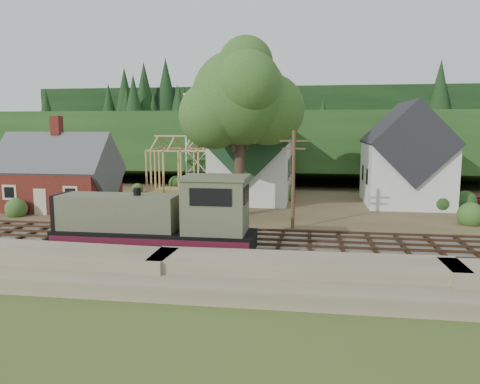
# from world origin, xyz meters

# --- Properties ---
(ground) EXTENTS (140.00, 140.00, 0.00)m
(ground) POSITION_xyz_m (0.00, 0.00, 0.00)
(ground) COLOR #384C1E
(ground) RESTS_ON ground
(embankment) EXTENTS (64.00, 5.00, 1.60)m
(embankment) POSITION_xyz_m (0.00, -8.50, 0.00)
(embankment) COLOR #7F7259
(embankment) RESTS_ON ground
(railroad_bed) EXTENTS (64.00, 11.00, 0.16)m
(railroad_bed) POSITION_xyz_m (0.00, 0.00, 0.08)
(railroad_bed) COLOR #726B5B
(railroad_bed) RESTS_ON ground
(village_flat) EXTENTS (64.00, 26.00, 0.30)m
(village_flat) POSITION_xyz_m (0.00, 18.00, 0.15)
(village_flat) COLOR brown
(village_flat) RESTS_ON ground
(hillside) EXTENTS (70.00, 28.96, 12.74)m
(hillside) POSITION_xyz_m (0.00, 42.00, 0.00)
(hillside) COLOR #1E3F19
(hillside) RESTS_ON ground
(ridge) EXTENTS (80.00, 20.00, 12.00)m
(ridge) POSITION_xyz_m (0.00, 58.00, 0.00)
(ridge) COLOR black
(ridge) RESTS_ON ground
(depot) EXTENTS (10.80, 7.41, 9.00)m
(depot) POSITION_xyz_m (-16.00, 11.00, 3.21)
(depot) COLOR #511214
(depot) RESTS_ON village_flat
(church) EXTENTS (8.40, 15.17, 13.00)m
(church) POSITION_xyz_m (2.00, 19.68, 5.18)
(church) COLOR silver
(church) RESTS_ON village_flat
(farmhouse) EXTENTS (8.40, 10.80, 10.60)m
(farmhouse) POSITION_xyz_m (18.00, 19.00, 4.87)
(farmhouse) COLOR silver
(farmhouse) RESTS_ON village_flat
(timber_frame) EXTENTS (8.20, 6.20, 6.99)m
(timber_frame) POSITION_xyz_m (-6.00, 22.00, 3.27)
(timber_frame) COLOR tan
(timber_frame) RESTS_ON village_flat
(lattice_tower) EXTENTS (3.20, 3.20, 12.12)m
(lattice_tower) POSITION_xyz_m (-6.00, 28.00, 10.03)
(lattice_tower) COLOR silver
(lattice_tower) RESTS_ON village_flat
(big_tree) EXTENTS (10.90, 8.40, 14.70)m
(big_tree) POSITION_xyz_m (2.17, 10.08, 10.22)
(big_tree) COLOR #38281E
(big_tree) RESTS_ON village_flat
(telegraph_pole_near) EXTENTS (2.20, 0.28, 8.00)m
(telegraph_pole_near) POSITION_xyz_m (7.00, 5.20, 4.25)
(telegraph_pole_near) COLOR #4C331E
(telegraph_pole_near) RESTS_ON ground
(locomotive) EXTENTS (12.82, 3.20, 5.10)m
(locomotive) POSITION_xyz_m (-1.08, -3.00, 2.24)
(locomotive) COLOR black
(locomotive) RESTS_ON railroad_bed
(car_blue) EXTENTS (2.35, 3.92, 1.25)m
(car_blue) POSITION_xyz_m (-8.13, 9.39, 0.93)
(car_blue) COLOR #5E8ECB
(car_blue) RESTS_ON village_flat
(car_red) EXTENTS (3.92, 1.94, 1.07)m
(car_red) POSITION_xyz_m (25.49, 19.26, 0.83)
(car_red) COLOR red
(car_red) RESTS_ON village_flat
(patio_set) EXTENTS (2.14, 2.14, 2.38)m
(patio_set) POSITION_xyz_m (-7.73, 5.72, 2.33)
(patio_set) COLOR silver
(patio_set) RESTS_ON village_flat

